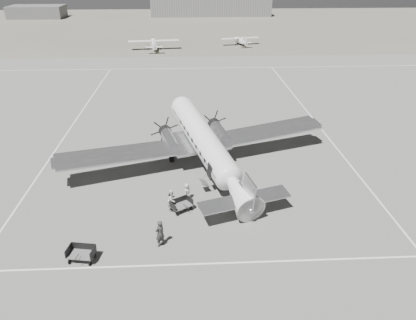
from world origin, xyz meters
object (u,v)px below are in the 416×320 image
at_px(dc3_airliner, 207,147).
at_px(baggage_cart_near, 181,205).
at_px(hangar_main, 210,5).
at_px(baggage_cart_far, 81,254).
at_px(light_plane_right, 240,41).
at_px(passenger, 187,192).
at_px(light_plane_left, 154,45).
at_px(ground_crew, 160,233).
at_px(ramp_agent, 172,200).
at_px(shed_secondary, 37,12).

height_order(dc3_airliner, baggage_cart_near, dc3_airliner).
bearing_deg(hangar_main, baggage_cart_far, -96.92).
bearing_deg(light_plane_right, baggage_cart_near, -113.08).
height_order(baggage_cart_far, passenger, passenger).
bearing_deg(light_plane_left, passenger, -89.70).
bearing_deg(dc3_airliner, ground_crew, -127.79).
bearing_deg(ramp_agent, dc3_airliner, 0.92).
relative_size(ground_crew, passenger, 1.37).
relative_size(shed_secondary, baggage_cart_near, 10.24).
height_order(hangar_main, dc3_airliner, hangar_main).
distance_m(shed_secondary, light_plane_right, 83.08).
relative_size(ground_crew, ramp_agent, 1.16).
relative_size(baggage_cart_near, ramp_agent, 0.98).
xyz_separation_m(dc3_airliner, baggage_cart_far, (-9.00, -12.32, -2.07)).
relative_size(baggage_cart_near, baggage_cart_far, 0.95).
bearing_deg(passenger, ramp_agent, 161.08).
bearing_deg(passenger, light_plane_left, 28.15).
bearing_deg(shed_secondary, baggage_cart_far, -71.13).
relative_size(baggage_cart_near, ground_crew, 0.85).
bearing_deg(ramp_agent, light_plane_right, 15.58).
bearing_deg(dc3_airliner, shed_secondary, 95.92).
height_order(baggage_cart_near, ground_crew, ground_crew).
distance_m(light_plane_left, passenger, 63.48).
bearing_deg(light_plane_left, baggage_cart_near, -90.27).
relative_size(light_plane_left, light_plane_right, 1.23).
bearing_deg(baggage_cart_far, passenger, 55.80).
distance_m(ground_crew, ramp_agent, 4.67).
bearing_deg(ground_crew, dc3_airliner, -151.54).
height_order(ground_crew, passenger, ground_crew).
xyz_separation_m(hangar_main, baggage_cart_far, (-16.17, -133.23, -2.78)).
relative_size(hangar_main, baggage_cart_near, 23.90).
bearing_deg(baggage_cart_far, light_plane_left, 99.67).
xyz_separation_m(light_plane_left, ramp_agent, (5.84, -64.49, -0.27)).
distance_m(light_plane_right, baggage_cart_far, 77.59).
bearing_deg(hangar_main, shed_secondary, -175.24).
distance_m(hangar_main, baggage_cart_near, 127.93).
bearing_deg(baggage_cart_near, hangar_main, 52.96).
distance_m(hangar_main, ground_crew, 132.36).
xyz_separation_m(shed_secondary, passenger, (50.92, -120.86, -1.24)).
relative_size(baggage_cart_far, ground_crew, 0.90).
xyz_separation_m(hangar_main, light_plane_left, (-16.13, -62.77, -2.13)).
height_order(light_plane_left, baggage_cart_far, light_plane_left).
distance_m(shed_secondary, light_plane_left, 72.55).
bearing_deg(light_plane_left, shed_secondary, 121.13).
height_order(shed_secondary, ground_crew, shed_secondary).
height_order(hangar_main, ground_crew, hangar_main).
bearing_deg(light_plane_right, ground_crew, -113.54).
bearing_deg(shed_secondary, ground_crew, -68.88).
bearing_deg(ramp_agent, baggage_cart_far, 162.49).
relative_size(shed_secondary, dc3_airliner, 0.66).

